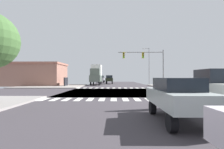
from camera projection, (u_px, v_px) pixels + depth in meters
ground at (120, 92)px, 21.60m from camera, size 90.00×90.00×0.05m
sidewalk_corner_ne at (183, 86)px, 33.44m from camera, size 12.00×12.00×0.14m
sidewalk_corner_nw at (53, 86)px, 33.76m from camera, size 12.00×12.00×0.14m
crosswalk_near at (120, 99)px, 14.31m from camera, size 13.50×2.00×0.01m
crosswalk_far at (117, 88)px, 28.91m from camera, size 13.50×2.00×0.01m
traffic_signal_mast at (146, 60)px, 29.12m from camera, size 7.89×0.55×6.60m
street_lamp at (148, 63)px, 41.26m from camera, size 1.78×0.32×9.00m
bank_building at (27, 74)px, 36.76m from camera, size 17.61×7.79×4.93m
suv_crossing_1 at (101, 78)px, 56.30m from camera, size 1.96×4.60×2.34m
sedan_queued_3 at (102, 79)px, 62.02m from camera, size 1.80×4.30×1.88m
box_truck_leading_1 at (96, 74)px, 40.48m from camera, size 2.40×7.20×4.85m
suv_trailing_2 at (109, 79)px, 46.37m from camera, size 1.96×4.60×2.34m
sedan_inner_5 at (177, 95)px, 7.28m from camera, size 1.80×4.30×1.88m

